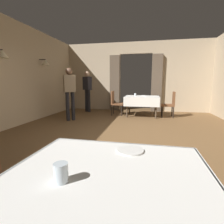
{
  "coord_description": "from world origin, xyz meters",
  "views": [
    {
      "loc": [
        0.58,
        -3.71,
        1.26
      ],
      "look_at": [
        -0.24,
        0.21,
        0.57
      ],
      "focal_mm": 27.67,
      "sensor_mm": 36.0,
      "label": 1
    }
  ],
  "objects_px": {
    "person_waiter_by_doorway": "(70,90)",
    "plate_mid_a": "(147,96)",
    "glass_near_b": "(61,173)",
    "chair_mid_left": "(115,102)",
    "dining_table_near": "(109,189)",
    "plate_near_a": "(130,150)",
    "dining_table_mid": "(142,99)",
    "chair_mid_right": "(170,103)",
    "glass_mid_b": "(135,95)",
    "person_diner_standing_aside": "(87,88)",
    "plate_mid_c": "(144,95)"
  },
  "relations": [
    {
      "from": "plate_mid_c",
      "to": "glass_near_b",
      "type": "bearing_deg",
      "value": -92.38
    },
    {
      "from": "plate_near_a",
      "to": "plate_mid_c",
      "type": "height_order",
      "value": "same"
    },
    {
      "from": "chair_mid_right",
      "to": "person_diner_standing_aside",
      "type": "relative_size",
      "value": 0.54
    },
    {
      "from": "dining_table_mid",
      "to": "chair_mid_left",
      "type": "height_order",
      "value": "chair_mid_left"
    },
    {
      "from": "glass_mid_b",
      "to": "person_waiter_by_doorway",
      "type": "xyz_separation_m",
      "value": [
        -2.04,
        -1.34,
        0.22
      ]
    },
    {
      "from": "dining_table_near",
      "to": "chair_mid_left",
      "type": "bearing_deg",
      "value": 100.35
    },
    {
      "from": "chair_mid_right",
      "to": "chair_mid_left",
      "type": "height_order",
      "value": "same"
    },
    {
      "from": "plate_mid_a",
      "to": "plate_mid_c",
      "type": "height_order",
      "value": "same"
    },
    {
      "from": "dining_table_mid",
      "to": "chair_mid_left",
      "type": "xyz_separation_m",
      "value": [
        -1.02,
        0.01,
        -0.13
      ]
    },
    {
      "from": "glass_mid_b",
      "to": "person_diner_standing_aside",
      "type": "distance_m",
      "value": 2.14
    },
    {
      "from": "glass_mid_b",
      "to": "dining_table_mid",
      "type": "bearing_deg",
      "value": -12.67
    },
    {
      "from": "dining_table_mid",
      "to": "glass_near_b",
      "type": "relative_size",
      "value": 12.46
    },
    {
      "from": "chair_mid_right",
      "to": "plate_near_a",
      "type": "xyz_separation_m",
      "value": [
        -0.91,
        -5.34,
        0.24
      ]
    },
    {
      "from": "dining_table_mid",
      "to": "person_waiter_by_doorway",
      "type": "height_order",
      "value": "person_waiter_by_doorway"
    },
    {
      "from": "chair_mid_right",
      "to": "glass_mid_b",
      "type": "bearing_deg",
      "value": 177.39
    },
    {
      "from": "plate_mid_a",
      "to": "person_diner_standing_aside",
      "type": "height_order",
      "value": "person_diner_standing_aside"
    },
    {
      "from": "plate_mid_a",
      "to": "glass_mid_b",
      "type": "bearing_deg",
      "value": 156.07
    },
    {
      "from": "person_diner_standing_aside",
      "to": "dining_table_mid",
      "type": "bearing_deg",
      "value": -12.12
    },
    {
      "from": "plate_near_a",
      "to": "person_diner_standing_aside",
      "type": "height_order",
      "value": "person_diner_standing_aside"
    },
    {
      "from": "plate_near_a",
      "to": "plate_mid_a",
      "type": "bearing_deg",
      "value": 89.23
    },
    {
      "from": "dining_table_near",
      "to": "person_waiter_by_doorway",
      "type": "relative_size",
      "value": 0.69
    },
    {
      "from": "dining_table_mid",
      "to": "glass_near_b",
      "type": "bearing_deg",
      "value": -91.94
    },
    {
      "from": "glass_near_b",
      "to": "glass_mid_b",
      "type": "height_order",
      "value": "same"
    },
    {
      "from": "dining_table_near",
      "to": "plate_mid_a",
      "type": "bearing_deg",
      "value": 88.34
    },
    {
      "from": "dining_table_mid",
      "to": "plate_mid_a",
      "type": "height_order",
      "value": "plate_mid_a"
    },
    {
      "from": "glass_near_b",
      "to": "glass_mid_b",
      "type": "bearing_deg",
      "value": 90.6
    },
    {
      "from": "dining_table_mid",
      "to": "person_waiter_by_doorway",
      "type": "distance_m",
      "value": 2.66
    },
    {
      "from": "dining_table_near",
      "to": "chair_mid_left",
      "type": "height_order",
      "value": "chair_mid_left"
    },
    {
      "from": "plate_mid_a",
      "to": "glass_mid_b",
      "type": "xyz_separation_m",
      "value": [
        -0.44,
        0.19,
        0.04
      ]
    },
    {
      "from": "plate_near_a",
      "to": "plate_mid_c",
      "type": "bearing_deg",
      "value": 90.5
    },
    {
      "from": "person_waiter_by_doorway",
      "to": "plate_mid_a",
      "type": "bearing_deg",
      "value": 24.69
    },
    {
      "from": "chair_mid_left",
      "to": "plate_near_a",
      "type": "relative_size",
      "value": 4.63
    },
    {
      "from": "chair_mid_right",
      "to": "glass_near_b",
      "type": "xyz_separation_m",
      "value": [
        -1.21,
        -5.82,
        0.29
      ]
    },
    {
      "from": "plate_mid_c",
      "to": "person_diner_standing_aside",
      "type": "distance_m",
      "value": 2.41
    },
    {
      "from": "dining_table_mid",
      "to": "chair_mid_right",
      "type": "distance_m",
      "value": 1.02
    },
    {
      "from": "plate_near_a",
      "to": "glass_mid_b",
      "type": "xyz_separation_m",
      "value": [
        -0.37,
        5.39,
        0.04
      ]
    },
    {
      "from": "dining_table_mid",
      "to": "glass_mid_b",
      "type": "xyz_separation_m",
      "value": [
        -0.26,
        0.06,
        0.16
      ]
    },
    {
      "from": "dining_table_near",
      "to": "plate_mid_a",
      "type": "distance_m",
      "value": 5.52
    },
    {
      "from": "dining_table_near",
      "to": "plate_mid_a",
      "type": "height_order",
      "value": "plate_mid_a"
    },
    {
      "from": "chair_mid_right",
      "to": "chair_mid_left",
      "type": "relative_size",
      "value": 1.0
    },
    {
      "from": "chair_mid_right",
      "to": "person_diner_standing_aside",
      "type": "bearing_deg",
      "value": 171.49
    },
    {
      "from": "chair_mid_right",
      "to": "dining_table_mid",
      "type": "bearing_deg",
      "value": -179.99
    },
    {
      "from": "glass_near_b",
      "to": "plate_mid_a",
      "type": "height_order",
      "value": "glass_near_b"
    },
    {
      "from": "plate_mid_a",
      "to": "plate_mid_c",
      "type": "xyz_separation_m",
      "value": [
        -0.12,
        0.5,
        0.0
      ]
    },
    {
      "from": "glass_near_b",
      "to": "plate_mid_a",
      "type": "xyz_separation_m",
      "value": [
        0.38,
        5.68,
        -0.04
      ]
    },
    {
      "from": "plate_mid_c",
      "to": "person_diner_standing_aside",
      "type": "height_order",
      "value": "person_diner_standing_aside"
    },
    {
      "from": "chair_mid_left",
      "to": "plate_mid_a",
      "type": "distance_m",
      "value": 1.23
    },
    {
      "from": "plate_mid_a",
      "to": "person_diner_standing_aside",
      "type": "xyz_separation_m",
      "value": [
        -2.51,
        0.64,
        0.27
      ]
    },
    {
      "from": "dining_table_mid",
      "to": "chair_mid_left",
      "type": "distance_m",
      "value": 1.02
    },
    {
      "from": "glass_near_b",
      "to": "chair_mid_right",
      "type": "bearing_deg",
      "value": 78.21
    }
  ]
}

